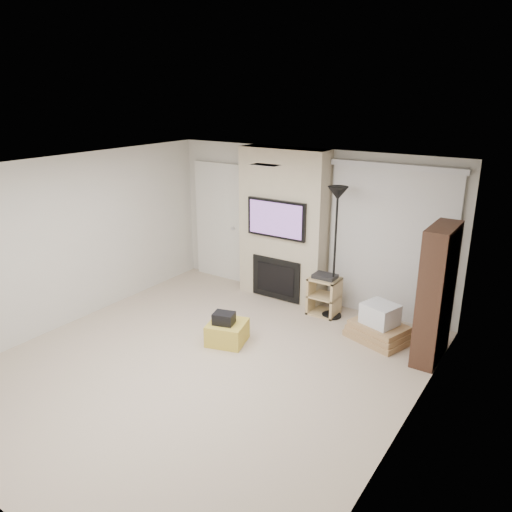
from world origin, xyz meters
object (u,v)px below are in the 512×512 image
Objects in this scene: box_stack at (379,326)px; bookshelf at (436,294)px; ottoman at (227,332)px; av_stand at (324,293)px; floor_lamp at (337,216)px.

box_stack is 0.53× the size of bookshelf.
box_stack is (1.74, 1.24, 0.06)m from ottoman.
box_stack is (1.03, -0.35, -0.14)m from av_stand.
bookshelf reaches higher than av_stand.
box_stack is at bearing 35.56° from ottoman.
av_stand is (-0.15, 0.02, -1.26)m from floor_lamp.
av_stand is at bearing 165.31° from bookshelf.
bookshelf is (2.47, 1.13, 0.75)m from ottoman.
av_stand is at bearing 66.11° from ottoman.
floor_lamp is at bearing 164.71° from bookshelf.
floor_lamp reaches higher than box_stack.
floor_lamp reaches higher than bookshelf.
av_stand reaches higher than ottoman.
floor_lamp is 3.10× the size of av_stand.
bookshelf is at bearing -8.65° from box_stack.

